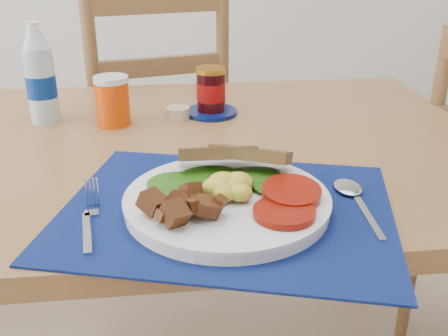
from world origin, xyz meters
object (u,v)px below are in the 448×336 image
(jam_on_saucer, at_px, (211,94))
(chair_far, at_px, (154,107))
(water_bottle, at_px, (40,79))
(juice_glass, at_px, (113,102))
(breakfast_plate, at_px, (223,197))

(jam_on_saucer, bearing_deg, chair_far, 106.14)
(water_bottle, relative_size, juice_glass, 2.16)
(chair_far, height_order, breakfast_plate, chair_far)
(water_bottle, bearing_deg, juice_glass, -13.01)
(juice_glass, distance_m, jam_on_saucer, 0.23)
(breakfast_plate, xyz_separation_m, juice_glass, (-0.20, 0.43, 0.03))
(chair_far, height_order, jam_on_saucer, chair_far)
(breakfast_plate, height_order, juice_glass, juice_glass)
(juice_glass, height_order, jam_on_saucer, jam_on_saucer)
(juice_glass, bearing_deg, breakfast_plate, -65.51)
(breakfast_plate, height_order, water_bottle, water_bottle)
(chair_far, distance_m, water_bottle, 0.62)
(water_bottle, bearing_deg, breakfast_plate, -53.03)
(water_bottle, bearing_deg, chair_far, 66.14)
(chair_far, bearing_deg, juice_glass, 68.72)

